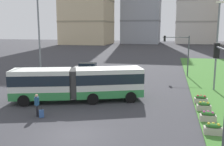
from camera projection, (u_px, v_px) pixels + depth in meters
name	position (u px, v px, depth m)	size (l,w,h in m)	color
ground_plane	(73.00, 135.00, 15.84)	(260.00, 260.00, 0.00)	#38383D
articulated_bus	(78.00, 83.00, 23.16)	(11.90, 6.34, 3.00)	silver
car_silver_hatch	(89.00, 68.00, 37.66)	(4.55, 2.36, 1.58)	#B7BABF
pedestrian_crossing	(37.00, 104.00, 19.14)	(0.36, 0.52, 1.74)	black
rolling_suitcase	(41.00, 114.00, 18.97)	(0.43, 0.38, 0.97)	#335693
flower_planter_0	(213.00, 129.00, 15.81)	(1.10, 0.56, 0.74)	#B7AD9E
flower_planter_1	(208.00, 116.00, 18.06)	(1.10, 0.56, 0.74)	#B7AD9E
flower_planter_2	(204.00, 106.00, 20.40)	(1.10, 0.56, 0.74)	#B7AD9E
flower_planter_3	(201.00, 99.00, 22.40)	(1.10, 0.56, 0.74)	#B7AD9E
traffic_light_far_right	(180.00, 49.00, 34.76)	(3.62, 0.28, 5.61)	#474C51
traffic_light_near_right	(222.00, 85.00, 11.65)	(0.28, 3.74, 5.82)	#474C51
streetlight_left	(39.00, 38.00, 28.13)	(0.70, 0.28, 10.08)	slate
streetlight_median	(217.00, 43.00, 26.47)	(0.70, 0.28, 9.31)	slate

